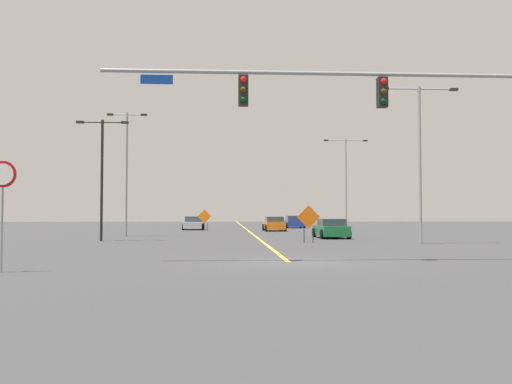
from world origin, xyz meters
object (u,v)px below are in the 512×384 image
traffic_signal_assembly (378,108)px  construction_sign_right_lane (308,219)px  car_green_passing (331,229)px  construction_sign_left_lane (205,217)px  stop_sign (2,194)px  car_orange_mid (274,224)px  car_blue_far (294,222)px  street_lamp_far_right (102,169)px  street_lamp_mid_right (127,164)px  construction_sign_left_shoulder (205,218)px  street_lamp_mid_left (346,176)px  street_lamp_near_left (420,150)px  car_silver_distant (194,224)px

traffic_signal_assembly → construction_sign_right_lane: traffic_signal_assembly is taller
traffic_signal_assembly → car_green_passing: traffic_signal_assembly is taller
construction_sign_left_lane → traffic_signal_assembly: bearing=-77.6°
stop_sign → car_orange_mid: bearing=72.9°
traffic_signal_assembly → car_blue_far: size_ratio=3.40×
street_lamp_far_right → street_lamp_mid_right: bearing=88.0°
construction_sign_left_shoulder → car_orange_mid: 11.02m
car_green_passing → traffic_signal_assembly: bearing=-95.8°
street_lamp_mid_left → construction_sign_left_lane: bearing=-172.8°
traffic_signal_assembly → car_blue_far: (2.56, 43.40, -4.66)m
street_lamp_far_right → street_lamp_near_left: size_ratio=0.84×
car_silver_distant → stop_sign: bearing=-94.3°
construction_sign_left_lane → car_orange_mid: 6.67m
street_lamp_mid_left → construction_sign_right_lane: (-7.37, -23.12, -4.07)m
stop_sign → construction_sign_left_lane: 36.32m
construction_sign_left_lane → construction_sign_right_lane: size_ratio=0.96×
street_lamp_mid_left → car_blue_far: 10.48m
street_lamp_far_right → car_green_passing: 15.38m
street_lamp_mid_right → car_green_passing: street_lamp_mid_right is taller
car_green_passing → street_lamp_near_left: bearing=-63.7°
street_lamp_near_left → traffic_signal_assembly: bearing=-116.9°
car_silver_distant → car_blue_far: 12.74m
car_silver_distant → car_green_passing: (10.39, -19.54, -0.01)m
car_orange_mid → street_lamp_near_left: bearing=-74.6°
street_lamp_far_right → construction_sign_left_lane: 19.87m
traffic_signal_assembly → construction_sign_left_lane: size_ratio=7.17×
street_lamp_mid_right → car_green_passing: size_ratio=2.16×
street_lamp_mid_left → construction_sign_left_lane: street_lamp_mid_left is taller
street_lamp_near_left → construction_sign_right_lane: bearing=166.8°
street_lamp_mid_left → car_blue_far: bearing=116.6°
street_lamp_far_right → stop_sign: bearing=-86.2°
construction_sign_left_lane → car_blue_far: (9.88, 10.12, -0.62)m
street_lamp_mid_left → construction_sign_right_lane: bearing=-107.7°
street_lamp_mid_left → car_green_passing: bearing=-105.9°
construction_sign_left_lane → car_green_passing: bearing=-59.7°
car_blue_far → construction_sign_right_lane: bearing=-95.8°
stop_sign → car_blue_far: size_ratio=0.73×
street_lamp_far_right → car_orange_mid: size_ratio=1.85×
car_green_passing → car_blue_far: bearing=88.3°
street_lamp_mid_right → construction_sign_left_lane: 13.77m
traffic_signal_assembly → construction_sign_left_lane: (-7.32, 33.27, -4.03)m
traffic_signal_assembly → street_lamp_mid_left: (6.75, 35.05, 0.10)m
traffic_signal_assembly → street_lamp_far_right: 19.26m
street_lamp_mid_left → stop_sign: bearing=-115.9°
street_lamp_far_right → construction_sign_left_lane: bearing=74.0°
stop_sign → street_lamp_near_left: street_lamp_near_left is taller
stop_sign → street_lamp_far_right: bearing=93.8°
street_lamp_near_left → car_orange_mid: street_lamp_near_left is taller
construction_sign_right_lane → car_blue_far: bearing=84.2°
construction_sign_right_lane → street_lamp_mid_left: bearing=72.3°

